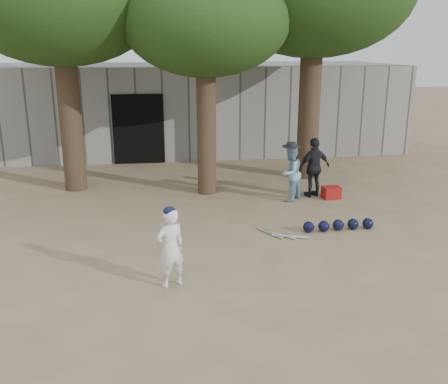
{
  "coord_description": "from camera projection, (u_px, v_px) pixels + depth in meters",
  "views": [
    {
      "loc": [
        -0.66,
        -8.12,
        3.68
      ],
      "look_at": [
        0.6,
        1.0,
        0.95
      ],
      "focal_mm": 40.0,
      "sensor_mm": 36.0,
      "label": 1
    }
  ],
  "objects": [
    {
      "name": "boy_player",
      "position": [
        171.0,
        248.0,
        7.75
      ],
      "size": [
        0.55,
        0.48,
        1.28
      ],
      "primitive_type": "imported",
      "rotation": [
        0.0,
        0.0,
        3.58
      ],
      "color": "white",
      "rests_on": "ground"
    },
    {
      "name": "red_bag",
      "position": [
        331.0,
        193.0,
        12.37
      ],
      "size": [
        0.45,
        0.36,
        0.3
      ],
      "primitive_type": "cube",
      "rotation": [
        0.0,
        0.0,
        0.09
      ],
      "color": "#A01515",
      "rests_on": "ground"
    },
    {
      "name": "bat_pile",
      "position": [
        280.0,
        235.0,
        9.97
      ],
      "size": [
        0.91,
        0.73,
        0.06
      ],
      "color": "silver",
      "rests_on": "ground"
    },
    {
      "name": "ground",
      "position": [
        198.0,
        260.0,
        8.84
      ],
      "size": [
        70.0,
        70.0,
        0.0
      ],
      "primitive_type": "plane",
      "color": "#937C5E",
      "rests_on": "ground"
    },
    {
      "name": "helmet_row",
      "position": [
        338.0,
        225.0,
        10.24
      ],
      "size": [
        1.51,
        0.27,
        0.23
      ],
      "color": "black",
      "rests_on": "ground"
    },
    {
      "name": "tree_row",
      "position": [
        208.0,
        2.0,
        12.37
      ],
      "size": [
        11.4,
        5.8,
        6.69
      ],
      "color": "brown",
      "rests_on": "ground"
    },
    {
      "name": "spectator_blue",
      "position": [
        290.0,
        173.0,
        12.06
      ],
      "size": [
        0.84,
        0.84,
        1.38
      ],
      "primitive_type": "imported",
      "rotation": [
        0.0,
        0.0,
        3.93
      ],
      "color": "#7CA7C0",
      "rests_on": "ground"
    },
    {
      "name": "spectator_dark",
      "position": [
        314.0,
        167.0,
        12.39
      ],
      "size": [
        0.94,
        0.6,
        1.49
      ],
      "primitive_type": "imported",
      "rotation": [
        0.0,
        0.0,
        3.43
      ],
      "color": "black",
      "rests_on": "ground"
    },
    {
      "name": "back_building",
      "position": [
        173.0,
        107.0,
        18.23
      ],
      "size": [
        16.0,
        5.24,
        3.0
      ],
      "color": "gray",
      "rests_on": "ground"
    }
  ]
}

